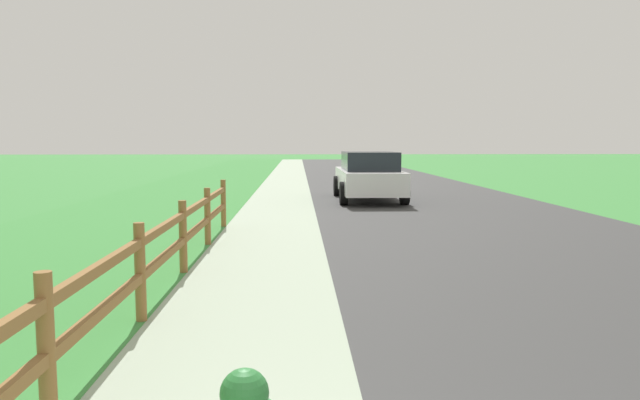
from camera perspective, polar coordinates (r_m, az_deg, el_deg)
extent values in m
plane|color=#3C883D|center=(26.03, -1.16, 1.62)|extent=(120.00, 120.00, 0.00)
cube|color=#393939|center=(28.30, 5.87, 1.92)|extent=(7.00, 66.00, 0.01)
cube|color=#A0B197|center=(28.13, -7.36, 1.89)|extent=(6.00, 66.00, 0.01)
cube|color=#3C883D|center=(28.31, -10.39, 1.87)|extent=(5.00, 66.00, 0.00)
sphere|color=#287233|center=(2.95, -7.29, -17.96)|extent=(0.23, 0.23, 0.23)
cube|color=#22612B|center=(2.92, -7.31, -16.59)|extent=(0.04, 0.04, 0.04)
cylinder|color=brown|center=(4.23, -24.85, -13.00)|extent=(0.11, 0.11, 1.01)
cylinder|color=brown|center=(6.29, -16.92, -6.68)|extent=(0.11, 0.11, 1.01)
cylinder|color=brown|center=(8.44, -13.05, -3.47)|extent=(0.11, 0.11, 1.01)
cylinder|color=brown|center=(10.63, -10.78, -1.57)|extent=(0.11, 0.11, 1.01)
cylinder|color=brown|center=(12.84, -9.29, -0.31)|extent=(0.11, 0.11, 1.01)
cube|color=brown|center=(7.37, -14.69, -5.23)|extent=(0.07, 11.23, 0.09)
cube|color=brown|center=(7.31, -14.76, -2.50)|extent=(0.07, 11.23, 0.09)
cube|color=white|center=(18.55, 4.68, 1.90)|extent=(1.77, 4.68, 0.66)
cube|color=#1E232B|center=(18.30, 4.78, 3.77)|extent=(1.56, 2.47, 0.56)
cylinder|color=black|center=(17.28, 8.14, 0.65)|extent=(0.22, 0.68, 0.68)
cylinder|color=black|center=(17.05, 2.30, 0.64)|extent=(0.22, 0.68, 0.68)
cylinder|color=black|center=(20.13, 6.68, 1.37)|extent=(0.22, 0.68, 0.68)
cylinder|color=black|center=(19.93, 1.66, 1.37)|extent=(0.22, 0.68, 0.68)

